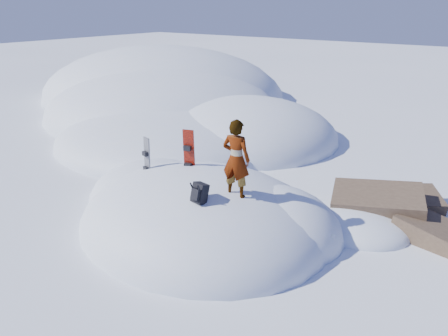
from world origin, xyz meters
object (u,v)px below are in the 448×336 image
Objects in this scene: snowboard_dark at (147,163)px; person at (236,159)px; backpack at (199,193)px; snowboard_red at (189,159)px.

person is at bearing 10.52° from snowboard_dark.
backpack is 0.29× the size of person.
backpack is (1.63, -1.55, -0.06)m from snowboard_red.
person is (2.10, -0.74, 0.64)m from snowboard_red.
snowboard_dark is at bearing 168.35° from backpack.
person reaches higher than snowboard_red.
person reaches higher than snowboard_dark.
snowboard_red is 3.07× the size of backpack.
snowboard_red reaches higher than snowboard_dark.
backpack is at bearing 52.55° from person.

